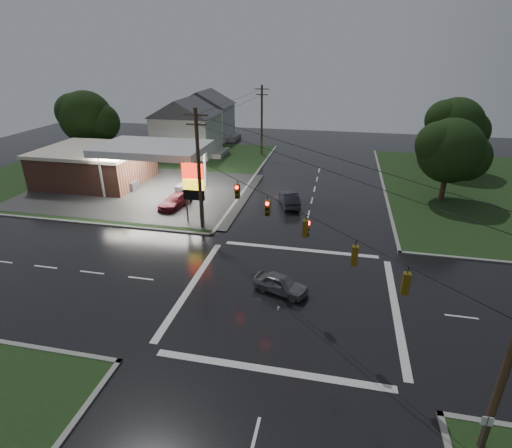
% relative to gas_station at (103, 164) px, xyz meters
% --- Properties ---
extents(ground, '(120.00, 120.00, 0.00)m').
position_rel_gas_station_xyz_m(ground, '(25.68, -19.70, -2.55)').
color(ground, black).
rests_on(ground, ground).
extents(grass_nw, '(36.00, 36.00, 0.08)m').
position_rel_gas_station_xyz_m(grass_nw, '(-0.32, 6.30, -2.51)').
color(grass_nw, '#1A3216').
rests_on(grass_nw, ground).
extents(gas_station, '(26.20, 18.00, 5.60)m').
position_rel_gas_station_xyz_m(gas_station, '(0.00, 0.00, 0.00)').
color(gas_station, '#2D2D2D').
rests_on(gas_station, ground).
extents(pylon_sign, '(2.00, 0.35, 6.00)m').
position_rel_gas_station_xyz_m(pylon_sign, '(15.18, -9.20, 1.46)').
color(pylon_sign, '#59595E').
rests_on(pylon_sign, ground).
extents(utility_pole_nw, '(2.20, 0.32, 11.00)m').
position_rel_gas_station_xyz_m(utility_pole_nw, '(16.18, -10.20, 3.17)').
color(utility_pole_nw, '#382619').
rests_on(utility_pole_nw, ground).
extents(utility_pole_n, '(2.20, 0.32, 10.50)m').
position_rel_gas_station_xyz_m(utility_pole_n, '(16.18, 18.30, 2.92)').
color(utility_pole_n, '#382619').
rests_on(utility_pole_n, ground).
extents(traffic_signals, '(26.87, 26.87, 1.47)m').
position_rel_gas_station_xyz_m(traffic_signals, '(25.69, -19.72, 3.93)').
color(traffic_signals, black).
rests_on(traffic_signals, ground).
extents(house_near, '(11.05, 8.48, 8.60)m').
position_rel_gas_station_xyz_m(house_near, '(4.73, 16.30, 1.86)').
color(house_near, silver).
rests_on(house_near, ground).
extents(house_far, '(11.05, 8.48, 8.60)m').
position_rel_gas_station_xyz_m(house_far, '(3.73, 28.30, 1.86)').
color(house_far, silver).
rests_on(house_far, ground).
extents(tree_nw_behind, '(8.93, 7.60, 10.00)m').
position_rel_gas_station_xyz_m(tree_nw_behind, '(-8.17, 10.29, 3.63)').
color(tree_nw_behind, black).
rests_on(tree_nw_behind, ground).
extents(tree_ne_near, '(7.99, 6.80, 8.98)m').
position_rel_gas_station_xyz_m(tree_ne_near, '(39.82, 2.29, 3.01)').
color(tree_ne_near, black).
rests_on(tree_ne_near, ground).
extents(tree_ne_far, '(8.46, 7.20, 9.80)m').
position_rel_gas_station_xyz_m(tree_ne_far, '(42.83, 14.29, 3.63)').
color(tree_ne_far, black).
rests_on(tree_ne_far, ground).
extents(car_north, '(3.05, 5.05, 1.57)m').
position_rel_gas_station_xyz_m(car_north, '(23.36, -2.76, -1.76)').
color(car_north, '#202228').
rests_on(car_north, ground).
extents(car_crossing, '(4.15, 2.74, 1.31)m').
position_rel_gas_station_xyz_m(car_crossing, '(25.04, -19.31, -1.89)').
color(car_crossing, slate).
rests_on(car_crossing, ground).
extents(car_pump, '(2.84, 5.02, 1.37)m').
position_rel_gas_station_xyz_m(car_pump, '(11.65, -5.70, -1.86)').
color(car_pump, maroon).
rests_on(car_pump, ground).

